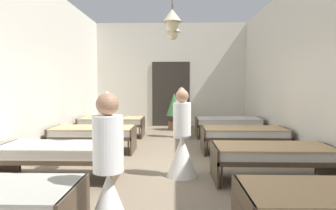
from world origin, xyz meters
name	(u,v)px	position (x,y,z in m)	size (l,w,h in m)	color
ground_plane	(167,166)	(0.00, 0.00, -0.05)	(6.16, 10.87, 0.10)	#7A6B56
room_shell	(168,69)	(0.00, 1.20, 1.93)	(5.96, 10.47, 3.83)	silver
bed_left_row_1	(60,153)	(-1.73, -0.95, 0.44)	(1.90, 0.84, 0.57)	#473828
bed_right_row_1	(273,154)	(1.73, -0.95, 0.44)	(1.90, 0.84, 0.57)	#473828
bed_left_row_2	(93,133)	(-1.73, 0.95, 0.44)	(1.90, 0.84, 0.57)	#473828
bed_right_row_2	(244,134)	(1.73, 0.95, 0.44)	(1.90, 0.84, 0.57)	#473828
bed_left_row_3	(112,122)	(-1.73, 2.85, 0.44)	(1.90, 0.84, 0.57)	#473828
bed_right_row_3	(228,122)	(1.73, 2.85, 0.44)	(1.90, 0.84, 0.57)	#473828
nurse_near_aisle	(182,145)	(0.28, -0.76, 0.53)	(0.52, 0.52, 1.49)	white
nurse_mid_aisle	(181,119)	(0.35, 2.79, 0.53)	(0.52, 0.52, 1.49)	white
nurse_far_aisle	(109,188)	(-0.49, -2.76, 0.53)	(0.52, 0.52, 1.49)	white
potted_plant	(174,108)	(0.12, 4.15, 0.75)	(0.52, 0.52, 1.27)	brown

